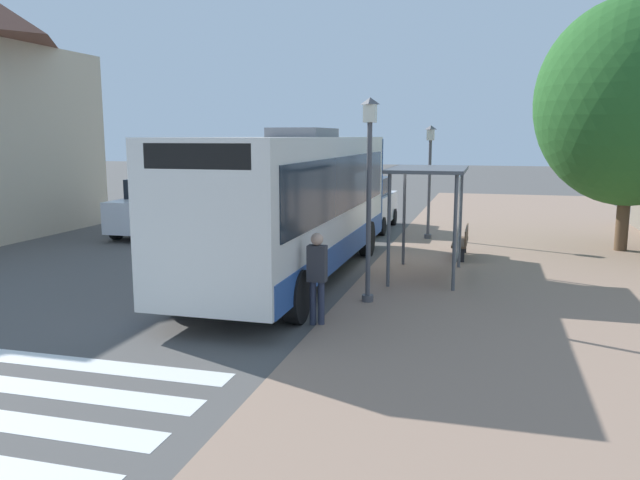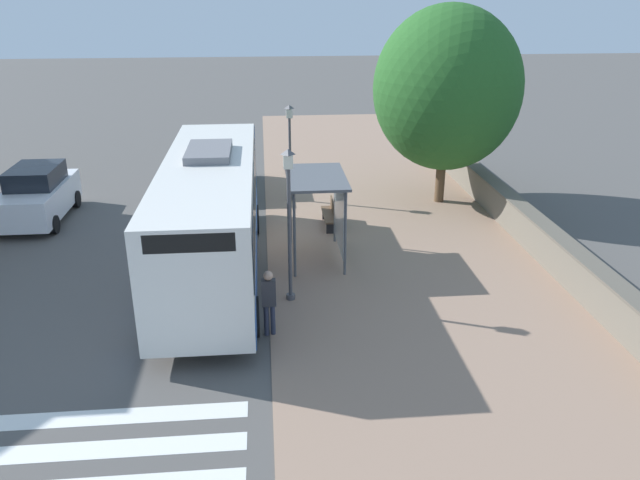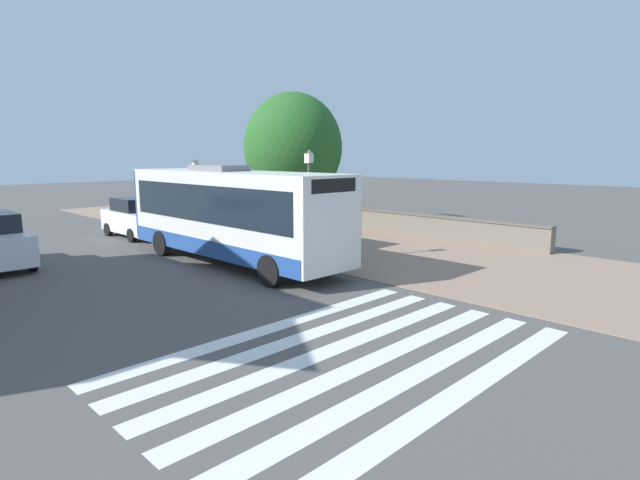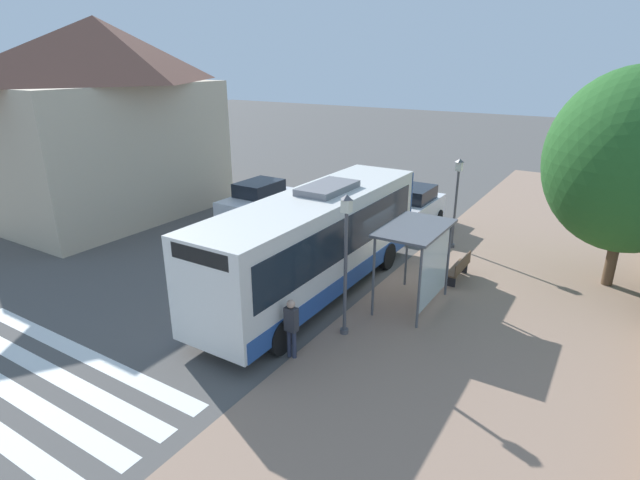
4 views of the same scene
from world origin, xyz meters
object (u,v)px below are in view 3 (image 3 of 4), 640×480
at_px(street_lamp_far, 196,190).
at_px(pedestrian, 333,243).
at_px(shade_tree, 293,148).
at_px(bus, 232,213).
at_px(bench, 256,230).
at_px(parked_car_behind_bus, 135,218).
at_px(street_lamp_near, 309,196).
at_px(bus_shelter, 284,197).

bearing_deg(street_lamp_far, pedestrian, 84.41).
distance_m(street_lamp_far, shade_tree, 6.25).
bearing_deg(bus, pedestrian, 113.15).
xyz_separation_m(bench, parked_car_behind_bus, (3.70, -4.79, 0.45)).
relative_size(bus, street_lamp_far, 2.74).
bearing_deg(street_lamp_near, parked_car_behind_bus, -78.77).
bearing_deg(bus, shade_tree, -144.67).
distance_m(bench, street_lamp_near, 6.03).
bearing_deg(bus_shelter, street_lamp_near, 67.95).
height_order(street_lamp_far, parked_car_behind_bus, street_lamp_far).
xyz_separation_m(pedestrian, parked_car_behind_bus, (1.44, -12.03, -0.07)).
bearing_deg(bus, bus_shelter, -165.45).
distance_m(bench, parked_car_behind_bus, 6.07).
distance_m(bus_shelter, street_lamp_far, 5.87).
height_order(bus, street_lamp_near, street_lamp_near).
xyz_separation_m(bench, street_lamp_far, (1.25, -3.10, 1.78)).
xyz_separation_m(street_lamp_near, shade_tree, (-6.25, -7.82, 1.91)).
bearing_deg(bench, pedestrian, 72.64).
bearing_deg(shade_tree, street_lamp_far, -6.97).
bearing_deg(shade_tree, street_lamp_near, 51.39).
distance_m(bus, street_lamp_near, 2.92).
relative_size(bus_shelter, pedestrian, 1.69).
distance_m(bus, shade_tree, 10.61).
bearing_deg(street_lamp_near, street_lamp_far, -92.80).
height_order(street_lamp_far, shade_tree, shade_tree).
bearing_deg(pedestrian, street_lamp_far, -95.59).
relative_size(bench, street_lamp_far, 0.47).
xyz_separation_m(bench, street_lamp_near, (1.67, 5.44, 2.00)).
height_order(bus_shelter, street_lamp_near, street_lamp_near).
height_order(bus, bench, bus).
height_order(bus_shelter, shade_tree, shade_tree).
relative_size(bus, street_lamp_near, 2.48).
bearing_deg(street_lamp_near, shade_tree, -128.61).
bearing_deg(parked_car_behind_bus, street_lamp_far, 145.32).
height_order(bench, street_lamp_near, street_lamp_near).
relative_size(street_lamp_far, shade_tree, 0.51).
xyz_separation_m(bus_shelter, bench, (-0.57, -2.73, -1.73)).
xyz_separation_m(bus_shelter, parked_car_behind_bus, (3.13, -7.52, -1.28)).
bearing_deg(street_lamp_far, street_lamp_near, 87.20).
distance_m(bus, bench, 5.42).
bearing_deg(parked_car_behind_bus, pedestrian, 96.81).
relative_size(bus_shelter, street_lamp_near, 0.69).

